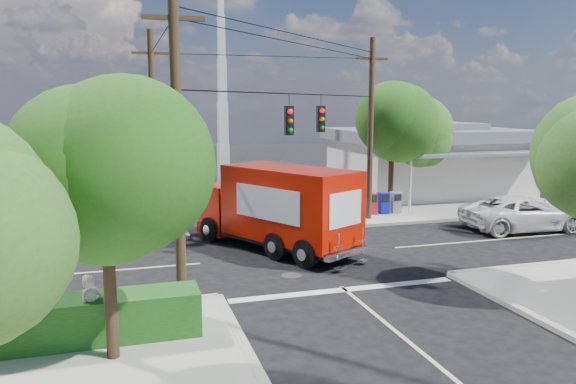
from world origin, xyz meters
name	(u,v)px	position (x,y,z in m)	size (l,w,h in m)	color
ground	(303,255)	(0.00, 0.00, 0.00)	(120.00, 120.00, 0.00)	black
sidewalk_ne	(413,197)	(10.88, 10.88, 0.07)	(14.12, 14.12, 0.14)	#ADA79C
sidewalk_nw	(38,216)	(-10.88, 10.88, 0.07)	(14.12, 14.12, 0.14)	#ADA79C
road_markings	(315,265)	(0.00, -1.47, 0.01)	(32.00, 32.00, 0.01)	beige
building_ne	(428,159)	(12.50, 11.97, 2.32)	(11.80, 10.20, 4.50)	silver
building_nw	(17,173)	(-12.00, 12.46, 2.22)	(10.80, 10.20, 4.30)	beige
radio_tower	(222,107)	(0.50, 20.00, 5.64)	(0.80, 0.80, 17.00)	silver
tree_sw_front	(105,174)	(-6.99, -7.54, 4.33)	(3.88, 3.78, 6.03)	#422D1C
tree_ne_front	(393,125)	(7.21, 6.76, 4.77)	(4.21, 4.14, 6.66)	#422D1C
tree_ne_back	(416,133)	(9.81, 8.96, 4.19)	(3.77, 3.66, 5.82)	#422D1C
palm_nw_front	(100,121)	(-7.50, 7.50, 5.04)	(3.01, 3.08, 5.59)	#422D1C
palm_nw_back	(57,129)	(-9.50, 9.00, 4.67)	(3.01, 3.08, 5.19)	#422D1C
utility_poles	(253,134)	(-1.58, 1.60, 4.67)	(12.00, 10.68, 9.00)	#473321
picket_fence	(80,309)	(-7.80, -5.60, 0.68)	(5.94, 0.06, 1.00)	silver
hedge_sw	(69,321)	(-8.00, -6.40, 0.69)	(6.20, 1.20, 1.10)	#1A4713
vending_boxes	(383,203)	(6.50, 6.20, 0.69)	(1.90, 0.50, 1.10)	#A41B19
delivery_truck	(277,208)	(-0.71, 1.17, 1.72)	(5.69, 7.97, 3.39)	black
parked_car	(524,213)	(11.27, 1.25, 0.80)	(2.66, 5.76, 1.60)	silver
pedestrian	(92,310)	(-7.47, -6.65, 1.00)	(0.63, 0.41, 1.72)	#B8AF9C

